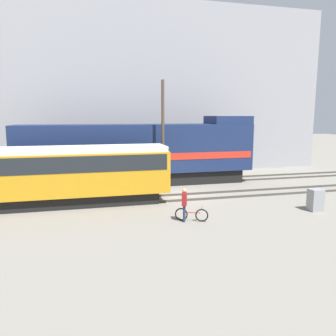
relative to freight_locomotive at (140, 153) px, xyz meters
name	(u,v)px	position (x,y,z in m)	size (l,w,h in m)	color
ground_plane	(178,195)	(1.85, -4.06, -2.38)	(120.00, 120.00, 0.00)	gray
track_near	(181,197)	(1.85, -4.85, -2.31)	(60.00, 1.50, 0.14)	#47423D
track_far	(164,182)	(1.85, 0.00, -2.31)	(60.00, 1.51, 0.14)	#47423D
building_backdrop	(146,90)	(1.85, 7.66, 5.15)	(33.12, 6.00, 15.06)	#99999E
freight_locomotive	(140,153)	(0.00, 0.00, 0.00)	(17.27, 3.04, 5.11)	black
streetcar	(76,172)	(-4.46, -4.85, -0.44)	(10.56, 2.54, 3.39)	black
bicycle	(191,215)	(1.08, -9.30, -2.06)	(1.55, 0.75, 0.70)	black
person	(184,202)	(0.71, -9.29, -1.37)	(0.34, 0.42, 1.68)	#232D4C
utility_pole_left	(163,136)	(1.21, -2.42, 1.36)	(0.21, 0.21, 7.50)	#4C3D2D
signal_box	(315,200)	(8.20, -9.19, -1.78)	(0.70, 0.60, 1.20)	gray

